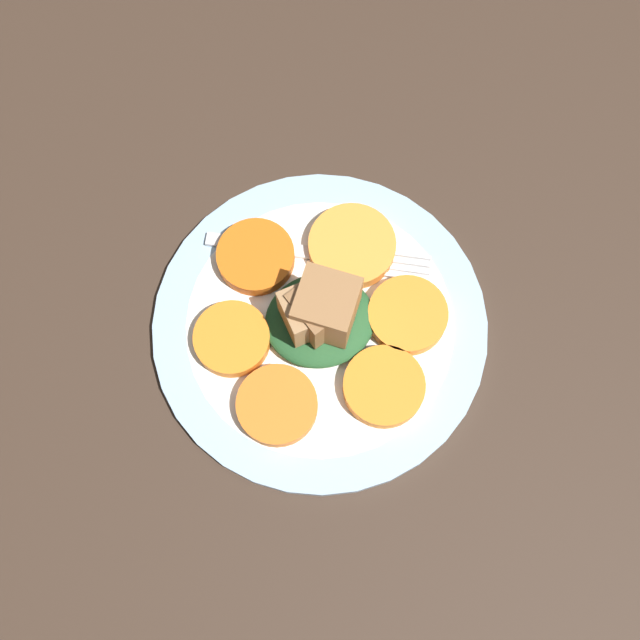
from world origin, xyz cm
name	(u,v)px	position (x,y,z in cm)	size (l,w,h in cm)	color
table_slab	(320,331)	(0.00, 0.00, 1.00)	(120.00, 120.00, 2.00)	#38281E
plate	(320,326)	(0.00, 0.00, 2.52)	(27.54, 27.54, 1.05)	#99B7D1
carrot_slice_0	(352,246)	(-3.98, -5.91, 3.79)	(7.33, 7.33, 1.38)	orange
carrot_slice_1	(256,257)	(4.07, -6.63, 3.79)	(6.50, 6.50, 1.38)	#D66114
carrot_slice_2	(231,334)	(7.24, -0.41, 3.79)	(6.16, 6.16, 1.38)	orange
carrot_slice_3	(277,405)	(4.73, 6.10, 3.79)	(6.40, 6.40, 1.38)	orange
carrot_slice_4	(384,387)	(-3.81, 6.36, 3.79)	(6.50, 6.50, 1.38)	orange
carrot_slice_5	(407,315)	(-7.06, 0.96, 3.79)	(6.51, 6.51, 1.38)	orange
center_pile	(320,313)	(0.02, -0.01, 5.83)	(8.93, 8.03, 6.38)	#235128
fork	(323,255)	(-1.50, -5.84, 3.30)	(18.37, 8.21, 0.40)	silver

